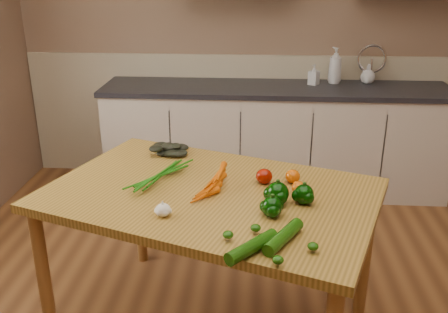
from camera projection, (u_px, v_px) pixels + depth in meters
name	position (u px, v px, depth m)	size (l,w,h in m)	color
room	(247.00, 117.00, 2.08)	(4.04, 5.04, 2.64)	brown
counter_run	(276.00, 137.00, 4.23)	(2.84, 0.64, 1.14)	beige
table	(210.00, 208.00, 2.43)	(1.79, 1.46, 0.83)	#AB7C31
soap_bottle_a	(335.00, 65.00, 4.12)	(0.11, 0.11, 0.29)	silver
soap_bottle_b	(314.00, 75.00, 4.09)	(0.07, 0.08, 0.17)	silver
soap_bottle_c	(368.00, 74.00, 4.15)	(0.12, 0.12, 0.15)	silver
carrot_bunch	(196.00, 180.00, 2.42)	(0.29, 0.22, 0.08)	#E45F05
leafy_greens	(171.00, 146.00, 2.81)	(0.22, 0.20, 0.11)	black
garlic_bulb	(163.00, 210.00, 2.15)	(0.07, 0.07, 0.06)	white
pepper_a	(277.00, 193.00, 2.25)	(0.10, 0.10, 0.10)	black
pepper_b	(304.00, 194.00, 2.25)	(0.09, 0.09, 0.09)	black
pepper_c	(272.00, 207.00, 2.14)	(0.09, 0.09, 0.09)	black
tomato_a	(264.00, 176.00, 2.46)	(0.08, 0.08, 0.08)	#861002
tomato_b	(293.00, 176.00, 2.47)	(0.07, 0.07, 0.07)	#D65305
tomato_c	(299.00, 188.00, 2.35)	(0.07, 0.07, 0.06)	#D65305
zucchini_a	(283.00, 237.00, 1.94)	(0.05, 0.05, 0.25)	#144006
zucchini_b	(252.00, 247.00, 1.87)	(0.05, 0.05, 0.25)	#144006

